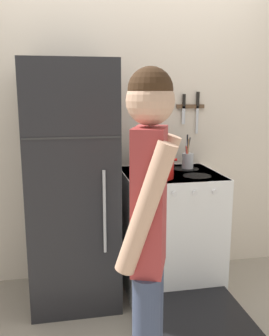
{
  "coord_description": "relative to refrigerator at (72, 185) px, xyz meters",
  "views": [
    {
      "loc": [
        -0.5,
        -3.02,
        1.55
      ],
      "look_at": [
        -0.01,
        -0.48,
        1.02
      ],
      "focal_mm": 40.0,
      "sensor_mm": 36.0,
      "label": 1
    }
  ],
  "objects": [
    {
      "name": "wall_knife_strip",
      "position": [
        1.0,
        0.32,
        0.55
      ],
      "size": [
        0.24,
        0.03,
        0.35
      ],
      "color": "brown"
    },
    {
      "name": "tea_kettle",
      "position": [
        0.6,
        0.14,
        0.13
      ],
      "size": [
        0.22,
        0.17,
        0.23
      ],
      "color": "black",
      "rests_on": "stove_range"
    },
    {
      "name": "wall_back",
      "position": [
        0.45,
        0.36,
        0.4
      ],
      "size": [
        10.0,
        0.06,
        2.55
      ],
      "color": "beige",
      "rests_on": "ground_plane"
    },
    {
      "name": "person",
      "position": [
        0.29,
        -1.24,
        0.06
      ],
      "size": [
        0.34,
        0.39,
        1.64
      ],
      "rotation": [
        0.0,
        0.0,
        1.22
      ],
      "color": "#38425B",
      "rests_on": "ground_plane"
    },
    {
      "name": "ground_plane",
      "position": [
        0.45,
        0.33,
        -0.88
      ],
      "size": [
        14.0,
        14.0,
        0.0
      ],
      "primitive_type": "plane",
      "color": "gray"
    },
    {
      "name": "utensil_jar",
      "position": [
        0.93,
        0.14,
        0.13
      ],
      "size": [
        0.09,
        0.09,
        0.28
      ],
      "color": "#B7BABF",
      "rests_on": "stove_range"
    },
    {
      "name": "dutch_oven_pot",
      "position": [
        0.58,
        -0.13,
        0.14
      ],
      "size": [
        0.34,
        0.3,
        0.19
      ],
      "color": "red",
      "rests_on": "stove_range"
    },
    {
      "name": "refrigerator",
      "position": [
        0.0,
        0.0,
        0.0
      ],
      "size": [
        0.63,
        0.69,
        1.76
      ],
      "color": "black",
      "rests_on": "ground_plane"
    },
    {
      "name": "stove_range",
      "position": [
        0.75,
        -0.03,
        -0.41
      ],
      "size": [
        0.72,
        1.42,
        0.94
      ],
      "color": "white",
      "rests_on": "ground_plane"
    }
  ]
}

